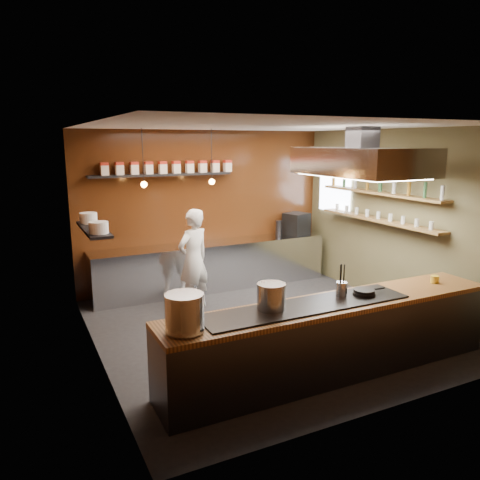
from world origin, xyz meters
TOP-DOWN VIEW (x-y plane):
  - floor at (0.00, 0.00)m, footprint 5.00×5.00m
  - back_wall at (0.00, 2.50)m, footprint 5.00×0.00m
  - left_wall at (-2.50, 0.00)m, footprint 0.00×5.00m
  - right_wall at (2.50, 0.00)m, footprint 0.00×5.00m
  - ceiling at (0.00, 0.00)m, footprint 5.00×5.00m
  - window_pane at (2.45, 1.70)m, footprint 0.00×1.00m
  - prep_counter at (0.00, 2.17)m, footprint 4.60×0.65m
  - pass_counter at (-0.00, -1.60)m, footprint 4.40×0.72m
  - tin_shelf at (-0.90, 2.36)m, footprint 2.60×0.26m
  - plate_shelf at (-2.34, 1.00)m, footprint 0.30×1.40m
  - bottle_shelf_upper at (2.34, 0.30)m, footprint 0.26×2.80m
  - bottle_shelf_lower at (2.34, 0.30)m, footprint 0.26×2.80m
  - extractor_hood at (1.30, -0.40)m, footprint 1.20×2.00m
  - pendant_left at (-1.40, 1.70)m, footprint 0.10×0.10m
  - pendant_right at (-0.20, 1.70)m, footprint 0.10×0.10m
  - storage_tins at (-0.75, 2.36)m, footprint 2.43×0.13m
  - plate_stacks at (-2.34, 1.00)m, footprint 0.26×1.16m
  - bottles at (2.34, 0.30)m, footprint 0.06×2.66m
  - wine_glasses at (2.34, 0.30)m, footprint 0.07×2.37m
  - stockpot_large at (-1.92, -1.68)m, footprint 0.48×0.48m
  - stockpot_small at (-0.85, -1.54)m, footprint 0.40×0.40m
  - utensil_crock at (0.16, -1.51)m, footprint 0.18×0.18m
  - frying_pan at (0.44, -1.60)m, footprint 0.45×0.28m
  - butter_jar at (1.67, -1.57)m, footprint 0.12×0.12m
  - espresso_machine at (1.90, 2.21)m, footprint 0.54×0.53m
  - chef at (-0.71, 1.31)m, footprint 0.73×0.61m

SIDE VIEW (x-z plane):
  - floor at x=0.00m, z-range 0.00..0.00m
  - prep_counter at x=0.00m, z-range 0.00..0.90m
  - pass_counter at x=0.00m, z-range 0.00..0.94m
  - chef at x=-0.71m, z-range 0.00..1.71m
  - butter_jar at x=1.67m, z-range 0.92..1.02m
  - frying_pan at x=0.44m, z-range 0.94..1.01m
  - utensil_crock at x=0.16m, z-range 0.94..1.12m
  - stockpot_small at x=-0.85m, z-range 0.94..1.24m
  - espresso_machine at x=1.90m, z-range 0.90..1.34m
  - stockpot_large at x=-1.92m, z-range 0.94..1.32m
  - bottle_shelf_lower at x=2.34m, z-range 1.43..1.47m
  - back_wall at x=0.00m, z-range -1.00..4.00m
  - left_wall at x=-2.50m, z-range -1.00..4.00m
  - right_wall at x=2.50m, z-range -1.00..4.00m
  - wine_glasses at x=2.34m, z-range 1.47..1.60m
  - plate_shelf at x=-2.34m, z-range 1.53..1.57m
  - plate_stacks at x=-2.34m, z-range 1.57..1.73m
  - window_pane at x=2.45m, z-range 1.40..2.40m
  - bottle_shelf_upper at x=2.34m, z-range 1.90..1.94m
  - bottles at x=2.34m, z-range 1.94..2.18m
  - pendant_left at x=-1.40m, z-range 1.68..2.63m
  - pendant_right at x=-0.20m, z-range 1.68..2.63m
  - tin_shelf at x=-0.90m, z-range 2.18..2.22m
  - storage_tins at x=-0.75m, z-range 2.22..2.44m
  - extractor_hood at x=1.30m, z-range 2.15..2.87m
  - ceiling at x=0.00m, z-range 3.00..3.00m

